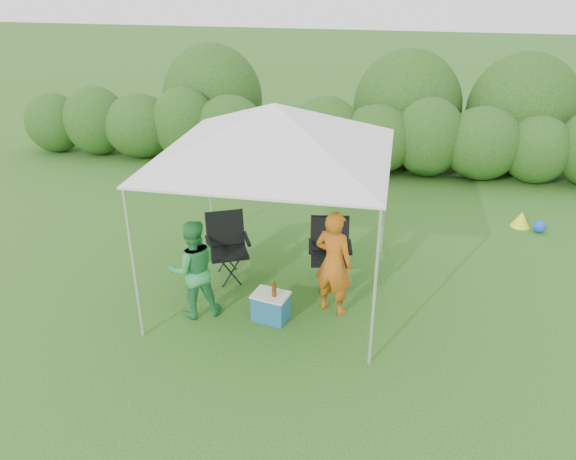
% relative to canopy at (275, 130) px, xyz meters
% --- Properties ---
extents(ground, '(70.00, 70.00, 0.00)m').
position_rel_canopy_xyz_m(ground, '(0.00, -0.50, -2.46)').
color(ground, '#366921').
extents(hedge, '(15.61, 1.53, 1.80)m').
position_rel_canopy_xyz_m(hedge, '(0.11, 5.50, -1.64)').
color(hedge, '#2B561A').
rests_on(hedge, ground).
extents(canopy, '(3.10, 3.10, 2.83)m').
position_rel_canopy_xyz_m(canopy, '(0.00, 0.00, 0.00)').
color(canopy, silver).
rests_on(canopy, ground).
extents(chair_right, '(0.71, 0.66, 1.03)m').
position_rel_canopy_xyz_m(chair_right, '(0.75, 0.37, -1.88)').
color(chair_right, black).
rests_on(chair_right, ground).
extents(chair_left, '(0.79, 0.77, 1.04)m').
position_rel_canopy_xyz_m(chair_left, '(-0.83, 0.24, -1.88)').
color(chair_left, black).
rests_on(chair_left, ground).
extents(man, '(0.66, 0.55, 1.54)m').
position_rel_canopy_xyz_m(man, '(0.90, -0.43, -1.69)').
color(man, '#C25D16').
rests_on(man, ground).
extents(woman, '(0.87, 0.81, 1.43)m').
position_rel_canopy_xyz_m(woman, '(-0.97, -0.87, -1.75)').
color(woman, green).
rests_on(woman, ground).
extents(cooler, '(0.54, 0.44, 0.40)m').
position_rel_canopy_xyz_m(cooler, '(0.09, -0.80, -2.26)').
color(cooler, '#206192').
rests_on(cooler, ground).
extents(bottle, '(0.06, 0.06, 0.24)m').
position_rel_canopy_xyz_m(bottle, '(0.15, -0.84, -1.94)').
color(bottle, '#592D0C').
rests_on(bottle, cooler).
extents(lawn_toy, '(0.58, 0.49, 0.29)m').
position_rel_canopy_xyz_m(lawn_toy, '(4.09, 2.97, -2.32)').
color(lawn_toy, '#FFFC1A').
rests_on(lawn_toy, ground).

